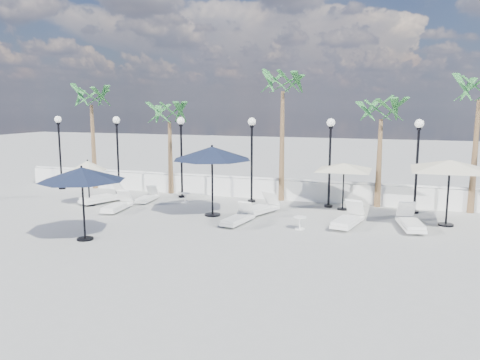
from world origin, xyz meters
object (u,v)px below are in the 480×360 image
(lounger_0, at_px, (147,198))
(lounger_4, at_px, (259,208))
(lounger_5, at_px, (238,218))
(parasol_navy_left, at_px, (82,174))
(lounger_6, at_px, (348,219))
(parasol_cream_small, at_px, (88,166))
(parasol_navy_mid, at_px, (212,154))
(lounger_3, at_px, (103,197))
(parasol_cream_sq_b, at_px, (450,160))
(lounger_2, at_px, (117,206))
(parasol_cream_sq_a, at_px, (344,163))
(lounger_7, at_px, (410,222))

(lounger_0, distance_m, lounger_4, 5.61)
(lounger_5, xyz_separation_m, parasol_navy_left, (-4.11, -3.56, 1.95))
(lounger_0, relative_size, lounger_6, 0.77)
(lounger_5, bearing_deg, parasol_cream_small, -178.14)
(parasol_navy_mid, bearing_deg, parasol_cream_small, 179.48)
(lounger_3, distance_m, lounger_6, 10.96)
(lounger_0, distance_m, parasol_cream_sq_b, 12.78)
(parasol_cream_sq_b, bearing_deg, parasol_navy_mid, -171.69)
(lounger_2, xyz_separation_m, lounger_3, (-1.52, 1.22, 0.04))
(parasol_cream_sq_b, bearing_deg, lounger_3, -177.71)
(lounger_2, bearing_deg, parasol_cream_sq_b, 1.83)
(parasol_cream_sq_b, bearing_deg, parasol_cream_sq_a, 159.20)
(lounger_4, distance_m, parasol_cream_sq_b, 7.36)
(parasol_cream_small, bearing_deg, lounger_3, 67.00)
(lounger_6, bearing_deg, lounger_0, -177.49)
(lounger_2, height_order, lounger_7, lounger_7)
(lounger_4, xyz_separation_m, parasol_navy_mid, (-1.72, -0.80, 2.25))
(lounger_7, bearing_deg, lounger_2, 172.96)
(lounger_7, height_order, parasol_navy_left, parasol_navy_left)
(parasol_navy_left, distance_m, parasol_cream_sq_a, 10.48)
(parasol_cream_sq_a, bearing_deg, lounger_4, -147.83)
(lounger_0, xyz_separation_m, lounger_5, (5.25, -2.49, 0.02))
(parasol_navy_left, relative_size, parasol_cream_small, 1.37)
(parasol_navy_mid, bearing_deg, lounger_3, 172.87)
(parasol_navy_mid, distance_m, parasol_cream_sq_a, 5.59)
(lounger_7, xyz_separation_m, parasol_cream_small, (-13.36, -0.25, 1.49))
(lounger_5, distance_m, parasol_navy_left, 5.78)
(lounger_2, bearing_deg, lounger_7, -2.05)
(lounger_2, height_order, lounger_4, lounger_4)
(lounger_7, relative_size, parasol_cream_small, 1.05)
(lounger_4, distance_m, lounger_7, 5.78)
(parasol_navy_mid, relative_size, parasol_cream_sq_a, 0.73)
(parasol_navy_left, xyz_separation_m, parasol_cream_small, (-3.17, 4.56, -0.43))
(lounger_3, xyz_separation_m, parasol_navy_mid, (5.61, -0.70, 2.23))
(lounger_2, relative_size, lounger_5, 1.03)
(lounger_2, distance_m, parasol_cream_sq_b, 13.13)
(lounger_7, distance_m, parasol_navy_left, 11.43)
(lounger_2, height_order, lounger_5, lounger_2)
(lounger_5, xyz_separation_m, lounger_7, (6.08, 1.26, 0.03))
(lounger_2, distance_m, parasol_cream_sq_a, 9.66)
(lounger_2, bearing_deg, parasol_navy_left, -77.09)
(lounger_2, distance_m, lounger_5, 5.51)
(parasol_navy_left, bearing_deg, parasol_cream_small, 124.80)
(lounger_4, distance_m, parasol_navy_mid, 2.94)
(lounger_3, bearing_deg, lounger_4, 23.43)
(lounger_0, relative_size, parasol_navy_mid, 0.52)
(lounger_5, relative_size, lounger_7, 0.87)
(parasol_navy_left, relative_size, parasol_cream_sq_a, 0.64)
(lounger_0, xyz_separation_m, parasol_navy_left, (1.14, -6.05, 1.97))
(lounger_0, bearing_deg, lounger_7, -12.13)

